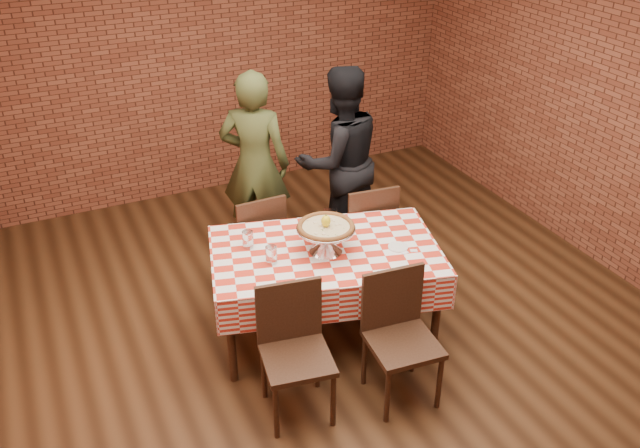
# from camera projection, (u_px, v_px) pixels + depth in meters

# --- Properties ---
(ground) EXTENTS (6.00, 6.00, 0.00)m
(ground) POSITION_uv_depth(u_px,v_px,m) (328.00, 348.00, 5.15)
(ground) COLOR black
(ground) RESTS_ON ground
(back_wall) EXTENTS (5.50, 0.00, 5.50)m
(back_wall) POSITION_uv_depth(u_px,v_px,m) (199.00, 58.00, 6.78)
(back_wall) COLOR brown
(back_wall) RESTS_ON ground
(table) EXTENTS (1.84, 1.37, 0.75)m
(table) POSITION_uv_depth(u_px,v_px,m) (325.00, 292.00, 5.14)
(table) COLOR #392316
(table) RESTS_ON ground
(tablecloth) EXTENTS (1.88, 1.41, 0.28)m
(tablecloth) POSITION_uv_depth(u_px,v_px,m) (325.00, 266.00, 5.02)
(tablecloth) COLOR red
(tablecloth) RESTS_ON table
(pizza_stand) EXTENTS (0.48, 0.48, 0.19)m
(pizza_stand) POSITION_uv_depth(u_px,v_px,m) (326.00, 239.00, 4.88)
(pizza_stand) COLOR silver
(pizza_stand) RESTS_ON tablecloth
(pizza) EXTENTS (0.45, 0.45, 0.03)m
(pizza) POSITION_uv_depth(u_px,v_px,m) (326.00, 227.00, 4.83)
(pizza) COLOR beige
(pizza) RESTS_ON pizza_stand
(lemon) EXTENTS (0.08, 0.08, 0.09)m
(lemon) POSITION_uv_depth(u_px,v_px,m) (326.00, 221.00, 4.81)
(lemon) COLOR yellow
(lemon) RESTS_ON pizza
(water_glass_left) EXTENTS (0.10, 0.10, 0.13)m
(water_glass_left) POSITION_uv_depth(u_px,v_px,m) (271.00, 255.00, 4.76)
(water_glass_left) COLOR white
(water_glass_left) RESTS_ON tablecloth
(water_glass_right) EXTENTS (0.10, 0.10, 0.13)m
(water_glass_right) POSITION_uv_depth(u_px,v_px,m) (248.00, 239.00, 4.95)
(water_glass_right) COLOR white
(water_glass_right) RESTS_ON tablecloth
(side_plate) EXTENTS (0.18, 0.18, 0.01)m
(side_plate) POSITION_uv_depth(u_px,v_px,m) (398.00, 247.00, 4.97)
(side_plate) COLOR white
(side_plate) RESTS_ON tablecloth
(sweetener_packet_a) EXTENTS (0.05, 0.04, 0.00)m
(sweetener_packet_a) POSITION_uv_depth(u_px,v_px,m) (405.00, 253.00, 4.91)
(sweetener_packet_a) COLOR white
(sweetener_packet_a) RESTS_ON tablecloth
(sweetener_packet_b) EXTENTS (0.06, 0.05, 0.00)m
(sweetener_packet_b) POSITION_uv_depth(u_px,v_px,m) (414.00, 251.00, 4.93)
(sweetener_packet_b) COLOR white
(sweetener_packet_b) RESTS_ON tablecloth
(condiment_caddy) EXTENTS (0.13, 0.13, 0.14)m
(condiment_caddy) POSITION_uv_depth(u_px,v_px,m) (330.00, 219.00, 5.19)
(condiment_caddy) COLOR silver
(condiment_caddy) RESTS_ON tablecloth
(chair_near_left) EXTENTS (0.50, 0.50, 0.92)m
(chair_near_left) POSITION_uv_depth(u_px,v_px,m) (297.00, 358.00, 4.37)
(chair_near_left) COLOR #392316
(chair_near_left) RESTS_ON ground
(chair_near_right) EXTENTS (0.48, 0.48, 0.92)m
(chair_near_right) POSITION_uv_depth(u_px,v_px,m) (403.00, 343.00, 4.49)
(chair_near_right) COLOR #392316
(chair_near_right) RESTS_ON ground
(chair_far_left) EXTENTS (0.43, 0.43, 0.90)m
(chair_far_left) POSITION_uv_depth(u_px,v_px,m) (255.00, 238.00, 5.68)
(chair_far_left) COLOR #392316
(chair_far_left) RESTS_ON ground
(chair_far_right) EXTENTS (0.48, 0.48, 0.92)m
(chair_far_right) POSITION_uv_depth(u_px,v_px,m) (363.00, 228.00, 5.80)
(chair_far_right) COLOR #392316
(chair_far_right) RESTS_ON ground
(diner_olive) EXTENTS (0.75, 0.68, 1.71)m
(diner_olive) POSITION_uv_depth(u_px,v_px,m) (255.00, 164.00, 5.99)
(diner_olive) COLOR #3D4421
(diner_olive) RESTS_ON ground
(diner_black) EXTENTS (0.85, 0.67, 1.73)m
(diner_black) POSITION_uv_depth(u_px,v_px,m) (340.00, 161.00, 6.04)
(diner_black) COLOR black
(diner_black) RESTS_ON ground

